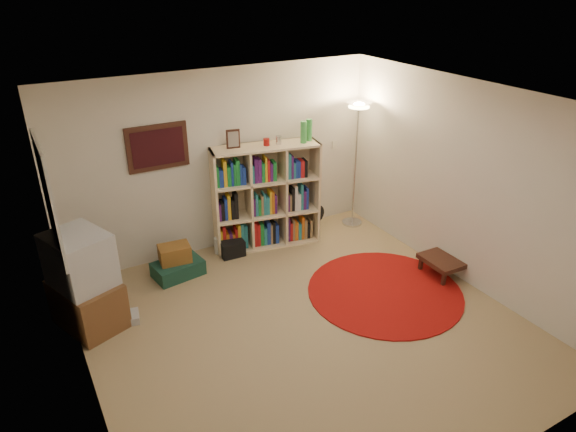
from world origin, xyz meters
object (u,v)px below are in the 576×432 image
Objects in this scene: floor_lamp at (358,125)px; tv_stand at (84,283)px; suitcase at (178,269)px; floor_fan at (315,215)px; side_table at (446,260)px; bookshelf at (264,198)px.

floor_lamp is 4.23m from tv_stand.
tv_stand is 1.70× the size of suitcase.
floor_fan reaches higher than side_table.
bookshelf is 1.53m from suitcase.
side_table is at bearing -79.28° from floor_fan.
suitcase is at bearing 150.96° from side_table.
tv_stand is 2.06× the size of side_table.
bookshelf reaches higher than side_table.
side_table reaches higher than suitcase.
floor_lamp is 2.28m from side_table.
floor_lamp is 3.24m from suitcase.
bookshelf is 1.10m from floor_fan.
floor_fan is at bearing 156.50° from floor_lamp.
bookshelf is at bearing 0.65° from suitcase.
floor_fan reaches higher than suitcase.
tv_stand is 1.35m from suitcase.
floor_lamp is 3.49× the size of side_table.
floor_fan is at bearing 19.48° from bookshelf.
bookshelf is 2.67m from tv_stand.
bookshelf is 2.57m from side_table.
floor_lamp reaches higher than bookshelf.
side_table is at bearing -84.62° from floor_lamp.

